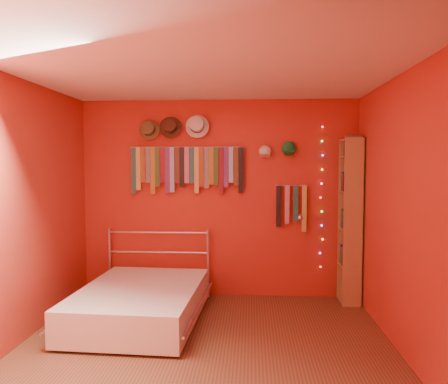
% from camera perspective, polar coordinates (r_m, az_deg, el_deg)
% --- Properties ---
extents(ground, '(3.50, 3.50, 0.00)m').
position_cam_1_polar(ground, '(4.18, -2.63, -20.24)').
color(ground, '#56341D').
rests_on(ground, ground).
extents(back_wall, '(3.50, 0.02, 2.50)m').
position_cam_1_polar(back_wall, '(5.58, -0.72, -0.85)').
color(back_wall, '#9C2E19').
rests_on(back_wall, ground).
extents(right_wall, '(0.02, 3.50, 2.50)m').
position_cam_1_polar(right_wall, '(4.04, 22.83, -2.90)').
color(right_wall, '#9C2E19').
rests_on(right_wall, ground).
extents(left_wall, '(0.02, 3.50, 2.50)m').
position_cam_1_polar(left_wall, '(4.39, -26.05, -2.48)').
color(left_wall, '#9C2E19').
rests_on(left_wall, ground).
extents(ceiling, '(3.50, 3.50, 0.02)m').
position_cam_1_polar(ceiling, '(3.90, -2.75, 15.63)').
color(ceiling, white).
rests_on(ceiling, back_wall).
extents(tie_rack, '(1.45, 0.03, 0.60)m').
position_cam_1_polar(tie_rack, '(5.54, -4.92, 3.31)').
color(tie_rack, silver).
rests_on(tie_rack, back_wall).
extents(small_tie_rack, '(0.40, 0.03, 0.59)m').
position_cam_1_polar(small_tie_rack, '(5.53, 8.84, -1.63)').
color(small_tie_rack, silver).
rests_on(small_tie_rack, back_wall).
extents(fedora_olive, '(0.26, 0.14, 0.26)m').
position_cam_1_polar(fedora_olive, '(5.62, -9.79, 8.08)').
color(fedora_olive, brown).
rests_on(fedora_olive, back_wall).
extents(fedora_brown, '(0.28, 0.15, 0.27)m').
position_cam_1_polar(fedora_brown, '(5.56, -7.07, 8.49)').
color(fedora_brown, '#412617').
rests_on(fedora_brown, back_wall).
extents(fedora_white, '(0.29, 0.16, 0.29)m').
position_cam_1_polar(fedora_white, '(5.51, -3.55, 8.66)').
color(fedora_white, silver).
rests_on(fedora_white, back_wall).
extents(cap_white, '(0.16, 0.21, 0.16)m').
position_cam_1_polar(cap_white, '(5.49, 5.38, 5.30)').
color(cap_white, silver).
rests_on(cap_white, back_wall).
extents(cap_green, '(0.18, 0.22, 0.18)m').
position_cam_1_polar(cap_green, '(5.51, 8.44, 5.63)').
color(cap_green, '#1A7635').
rests_on(cap_green, back_wall).
extents(fairy_lights, '(0.06, 0.02, 1.78)m').
position_cam_1_polar(fairy_lights, '(5.59, 12.63, -0.72)').
color(fairy_lights, '#FF3333').
rests_on(fairy_lights, back_wall).
extents(reading_lamp, '(0.06, 0.28, 0.08)m').
position_cam_1_polar(reading_lamp, '(5.40, 9.87, -3.31)').
color(reading_lamp, silver).
rests_on(reading_lamp, back_wall).
extents(bookshelf, '(0.25, 0.34, 2.00)m').
position_cam_1_polar(bookshelf, '(5.51, 16.60, -3.50)').
color(bookshelf, '#997545').
rests_on(bookshelf, ground).
extents(bed, '(1.39, 1.83, 0.87)m').
position_cam_1_polar(bed, '(4.91, -10.84, -14.00)').
color(bed, silver).
rests_on(bed, ground).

